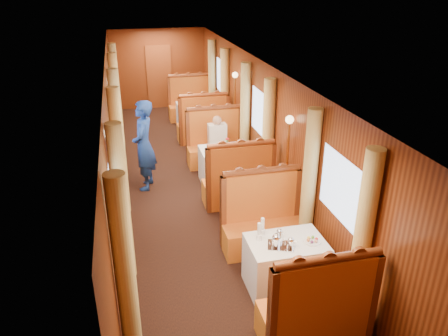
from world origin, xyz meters
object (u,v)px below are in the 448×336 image
object	(u,v)px
teapot_back	(279,235)
steward	(144,146)
banquette_near_fwd	(316,312)
table_far	(196,116)
banquette_far_aft	(190,105)
rose_vase_far	(195,97)
banquette_mid_fwd	(238,184)
rose_vase_mid	(227,141)
banquette_far_fwd	(203,126)
passenger	(217,137)
banquette_mid_aft	(215,146)
teapot_left	(276,242)
table_mid	(226,165)
teapot_right	(291,244)
fruit_plate	(312,241)
tea_tray	(281,246)
table_near	(285,264)
banquette_near_aft	(263,224)

from	to	relation	value
teapot_back	steward	bearing A→B (deg)	111.82
banquette_near_fwd	table_far	size ratio (longest dim) A/B	1.28
banquette_far_aft	rose_vase_far	world-z (taller)	banquette_far_aft
banquette_mid_fwd	rose_vase_mid	distance (m)	1.10
banquette_mid_fwd	banquette_far_fwd	xyz separation A→B (m)	(0.00, 3.50, 0.00)
table_far	passenger	world-z (taller)	passenger
banquette_mid_aft	teapot_back	distance (m)	4.44
banquette_far_fwd	table_far	bearing A→B (deg)	90.00
table_far	teapot_left	xyz separation A→B (m)	(-0.19, -7.09, 0.45)
banquette_far_aft	rose_vase_mid	distance (m)	4.57
table_mid	banquette_far_fwd	size ratio (longest dim) A/B	0.78
rose_vase_far	table_mid	bearing A→B (deg)	-89.39
teapot_right	fruit_plate	bearing A→B (deg)	16.02
tea_tray	rose_vase_far	distance (m)	7.08
banquette_far_aft	passenger	xyz separation A→B (m)	(-0.00, -3.74, 0.32)
teapot_left	table_far	bearing A→B (deg)	84.86
table_near	teapot_left	bearing A→B (deg)	-154.36
table_mid	steward	bearing A→B (deg)	175.69
steward	passenger	bearing A→B (deg)	125.66
teapot_left	banquette_near_fwd	bearing A→B (deg)	-82.04
teapot_back	passenger	xyz separation A→B (m)	(0.07, 4.19, -0.07)
banquette_near_aft	table_far	size ratio (longest dim) A/B	1.28
teapot_right	rose_vase_mid	size ratio (longest dim) A/B	0.41
table_near	banquette_far_fwd	size ratio (longest dim) A/B	0.78
banquette_far_aft	teapot_back	size ratio (longest dim) A/B	9.40
banquette_mid_fwd	steward	bearing A→B (deg)	145.41
banquette_near_fwd	table_far	bearing A→B (deg)	90.00
banquette_far_fwd	table_mid	bearing A→B (deg)	-90.00
table_far	teapot_right	world-z (taller)	teapot_right
table_mid	teapot_back	bearing A→B (deg)	-91.22
banquette_mid_fwd	teapot_right	bearing A→B (deg)	-90.09
banquette_near_fwd	teapot_right	world-z (taller)	banquette_near_fwd
table_near	passenger	distance (m)	4.29
banquette_mid_aft	rose_vase_far	distance (m)	2.53
table_mid	banquette_mid_fwd	size ratio (longest dim) A/B	0.78
banquette_mid_aft	table_far	world-z (taller)	banquette_mid_aft
teapot_right	passenger	size ratio (longest dim) A/B	0.19
table_far	teapot_left	world-z (taller)	teapot_left
banquette_near_aft	steward	bearing A→B (deg)	122.32
banquette_far_fwd	tea_tray	size ratio (longest dim) A/B	3.94
teapot_right	rose_vase_mid	xyz separation A→B (m)	(0.03, 3.62, 0.12)
banquette_near_fwd	tea_tray	size ratio (longest dim) A/B	3.94
fruit_plate	banquette_near_fwd	bearing A→B (deg)	-109.74
banquette_mid_fwd	teapot_right	distance (m)	2.66
banquette_near_fwd	rose_vase_far	bearing A→B (deg)	90.27
table_mid	fruit_plate	size ratio (longest dim) A/B	4.41
tea_tray	teapot_left	bearing A→B (deg)	-172.22
table_near	banquette_far_fwd	bearing A→B (deg)	90.00
rose_vase_far	banquette_mid_fwd	bearing A→B (deg)	-89.52
banquette_near_aft	rose_vase_mid	bearing A→B (deg)	89.48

